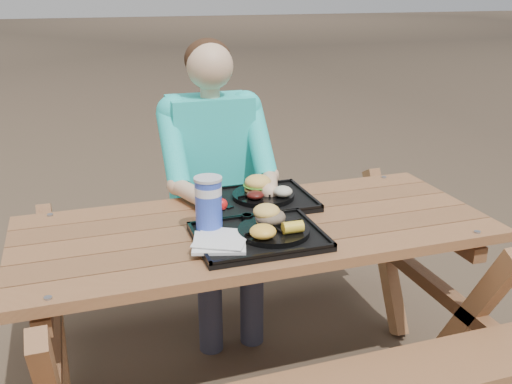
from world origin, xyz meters
name	(u,v)px	position (x,y,z in m)	size (l,w,h in m)	color
picnic_table	(256,309)	(0.00, 0.00, 0.38)	(1.80, 1.49, 0.75)	#999999
tray_near	(259,238)	(-0.04, -0.14, 0.76)	(0.45, 0.35, 0.02)	black
tray_far	(257,201)	(0.07, 0.20, 0.76)	(0.45, 0.35, 0.02)	black
plate_near	(274,231)	(0.02, -0.15, 0.78)	(0.26, 0.26, 0.02)	black
plate_far	(263,195)	(0.10, 0.21, 0.78)	(0.26, 0.26, 0.02)	black
napkin_stack	(219,241)	(-0.19, -0.17, 0.78)	(0.18, 0.18, 0.02)	silver
soda_cup	(209,206)	(-0.19, -0.05, 0.87)	(0.10, 0.10, 0.19)	#1837B8
condiment_bbq	(247,218)	(-0.04, -0.01, 0.78)	(0.04, 0.04, 0.03)	#321105
condiment_mustard	(263,215)	(0.03, -0.01, 0.78)	(0.05, 0.05, 0.03)	yellow
sandwich	(270,209)	(0.02, -0.09, 0.84)	(0.11, 0.11, 0.11)	#F3BD55
mac_cheese	(263,231)	(-0.04, -0.21, 0.81)	(0.09, 0.09, 0.05)	yellow
corn_cob	(293,227)	(0.07, -0.20, 0.81)	(0.07, 0.07, 0.04)	yellow
cutlery_far	(218,202)	(-0.10, 0.21, 0.77)	(0.03, 0.17, 0.01)	black
burger	(258,179)	(0.09, 0.25, 0.84)	(0.12, 0.12, 0.10)	#F8BF57
baked_beans	(255,195)	(0.05, 0.16, 0.81)	(0.07, 0.07, 0.03)	#49120E
potato_salad	(283,191)	(0.17, 0.15, 0.81)	(0.08, 0.08, 0.04)	beige
diner	(213,197)	(-0.02, 0.62, 0.64)	(0.48, 0.84, 1.28)	teal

